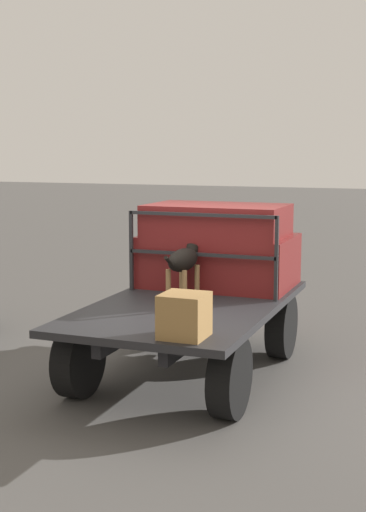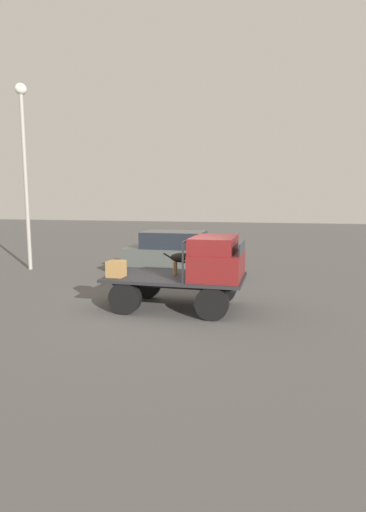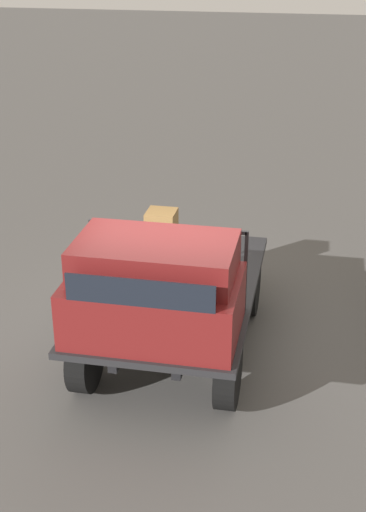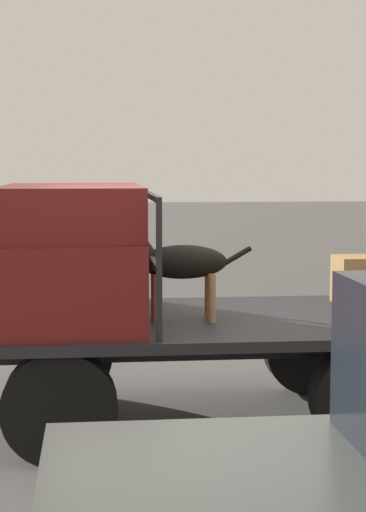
{
  "view_description": "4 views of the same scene",
  "coord_description": "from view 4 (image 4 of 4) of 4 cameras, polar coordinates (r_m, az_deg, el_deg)",
  "views": [
    {
      "loc": [
        -7.49,
        -2.8,
        2.62
      ],
      "look_at": [
        0.16,
        0.14,
        1.37
      ],
      "focal_mm": 50.0,
      "sensor_mm": 36.0,
      "label": 1
    },
    {
      "loc": [
        2.57,
        -9.91,
        2.84
      ],
      "look_at": [
        0.16,
        0.14,
        1.37
      ],
      "focal_mm": 28.0,
      "sensor_mm": 36.0,
      "label": 2
    },
    {
      "loc": [
        7.74,
        1.63,
        4.95
      ],
      "look_at": [
        0.16,
        0.14,
        1.37
      ],
      "focal_mm": 50.0,
      "sensor_mm": 36.0,
      "label": 3
    },
    {
      "loc": [
        0.85,
        6.66,
        2.08
      ],
      "look_at": [
        0.16,
        0.14,
        1.37
      ],
      "focal_mm": 60.0,
      "sensor_mm": 36.0,
      "label": 4
    }
  ],
  "objects": [
    {
      "name": "ground_plane",
      "position": [
        7.03,
        1.2,
        -11.07
      ],
      "size": [
        80.0,
        80.0,
        0.0
      ],
      "primitive_type": "plane",
      "color": "#514F4C"
    },
    {
      "name": "flatbed_truck",
      "position": [
        6.87,
        1.21,
        -6.18
      ],
      "size": [
        3.53,
        1.99,
        0.87
      ],
      "color": "black",
      "rests_on": "ground"
    },
    {
      "name": "truck_cab",
      "position": [
        6.7,
        -7.88,
        -0.04
      ],
      "size": [
        1.24,
        1.87,
        1.05
      ],
      "color": "maroon",
      "rests_on": "flatbed_truck"
    },
    {
      "name": "truck_headboard",
      "position": [
        6.69,
        -2.22,
        1.33
      ],
      "size": [
        0.04,
        1.87,
        0.99
      ],
      "color": "#232326",
      "rests_on": "flatbed_truck"
    },
    {
      "name": "dog",
      "position": [
        6.6,
        -0.49,
        -0.47
      ],
      "size": [
        1.06,
        0.26,
        0.71
      ],
      "rotation": [
        0.0,
        0.0,
        0.22
      ],
      "color": "#9E7547",
      "rests_on": "flatbed_truck"
    },
    {
      "name": "cargo_crate",
      "position": [
        7.58,
        11.72,
        -1.58
      ],
      "size": [
        0.42,
        0.42,
        0.42
      ],
      "color": "olive",
      "rests_on": "flatbed_truck"
    }
  ]
}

